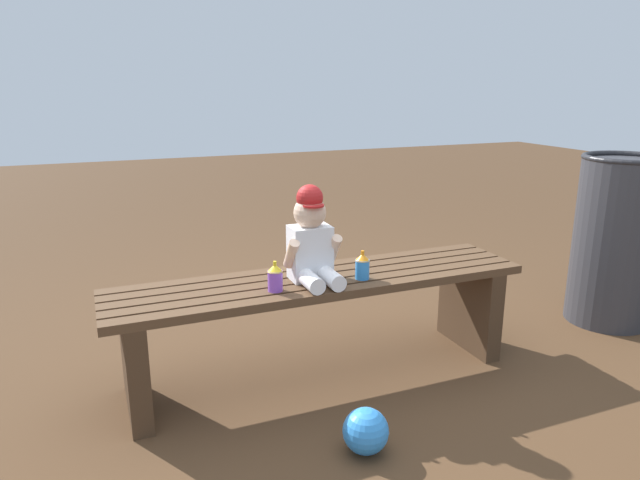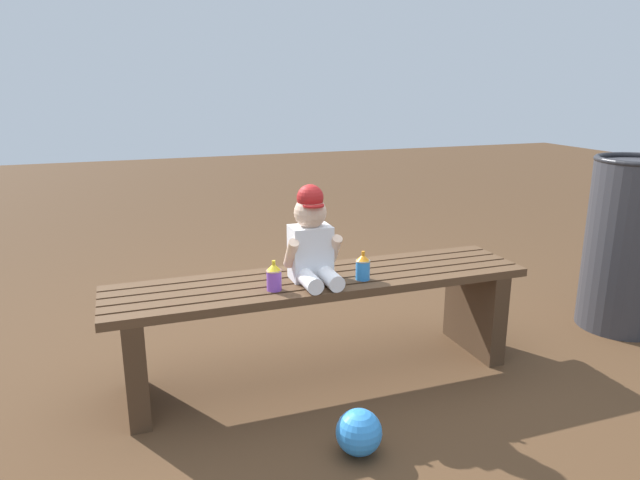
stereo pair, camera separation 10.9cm
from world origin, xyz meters
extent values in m
plane|color=#4C331E|center=(0.00, 0.00, 0.00)|extent=(16.00, 16.00, 0.00)
cube|color=#513823|center=(0.00, -0.17, 0.44)|extent=(1.82, 0.07, 0.04)
cube|color=#513823|center=(0.00, -0.08, 0.44)|extent=(1.82, 0.07, 0.04)
cube|color=#513823|center=(0.00, 0.00, 0.44)|extent=(1.82, 0.07, 0.04)
cube|color=#513823|center=(0.00, 0.08, 0.44)|extent=(1.82, 0.07, 0.04)
cube|color=#513823|center=(0.00, 0.17, 0.44)|extent=(1.82, 0.07, 0.04)
cube|color=#452F1E|center=(-0.79, 0.00, 0.21)|extent=(0.08, 0.41, 0.43)
cube|color=#452F1E|center=(0.79, 0.00, 0.21)|extent=(0.08, 0.41, 0.43)
cube|color=white|center=(-0.05, 0.00, 0.58)|extent=(0.17, 0.12, 0.23)
sphere|color=beige|center=(-0.05, 0.00, 0.75)|extent=(0.14, 0.14, 0.14)
cylinder|color=#B21E1E|center=(-0.05, -0.04, 0.79)|extent=(0.09, 0.09, 0.01)
sphere|color=#B21E1E|center=(-0.05, 0.00, 0.81)|extent=(0.11, 0.11, 0.11)
cylinder|color=white|center=(-0.10, -0.12, 0.50)|extent=(0.07, 0.16, 0.07)
cylinder|color=white|center=(-0.01, -0.12, 0.50)|extent=(0.07, 0.16, 0.07)
cylinder|color=beige|center=(-0.14, -0.03, 0.59)|extent=(0.04, 0.12, 0.14)
cylinder|color=beige|center=(0.04, -0.03, 0.59)|extent=(0.04, 0.12, 0.14)
cylinder|color=#8C4CCC|center=(-0.23, -0.09, 0.51)|extent=(0.06, 0.06, 0.08)
cone|color=yellow|center=(-0.23, -0.09, 0.56)|extent=(0.06, 0.06, 0.03)
cylinder|color=yellow|center=(-0.23, -0.09, 0.58)|extent=(0.01, 0.01, 0.02)
cylinder|color=#338CE5|center=(0.15, -0.09, 0.51)|extent=(0.06, 0.06, 0.08)
cone|color=orange|center=(0.15, -0.09, 0.56)|extent=(0.06, 0.06, 0.03)
cylinder|color=orange|center=(0.15, -0.09, 0.58)|extent=(0.01, 0.01, 0.02)
sphere|color=#338CE5|center=(-0.07, -0.58, 0.08)|extent=(0.17, 0.17, 0.17)
cylinder|color=#333338|center=(1.69, -0.03, 0.44)|extent=(0.43, 0.43, 0.88)
torus|color=#232327|center=(1.69, -0.03, 0.89)|extent=(0.44, 0.44, 0.03)
camera|label=1|loc=(-0.89, -2.16, 1.27)|focal=32.34mm
camera|label=2|loc=(-0.79, -2.20, 1.27)|focal=32.34mm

